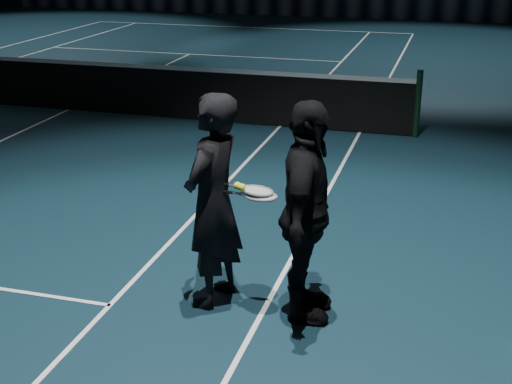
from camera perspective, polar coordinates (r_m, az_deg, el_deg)
floor at (r=13.88m, az=-14.86°, el=6.31°), size 36.00×36.00×0.00m
court_lines at (r=13.88m, az=-14.86°, el=6.33°), size 10.98×23.78×0.01m
net_post_right at (r=11.88m, az=12.81°, el=6.88°), size 0.10×0.10×1.10m
net_mesh at (r=13.78m, az=-15.03°, el=8.12°), size 12.80×0.02×0.86m
net_tape at (r=13.69m, az=-15.21°, el=10.02°), size 12.80×0.03×0.07m
sponsor_backdrop at (r=28.08m, az=1.50°, el=14.87°), size 22.00×0.15×0.90m
player_a at (r=6.30m, az=-3.47°, el=-0.77°), size 0.60×0.79×1.96m
player_b at (r=6.04m, az=4.01°, el=-1.73°), size 0.58×1.18×1.96m
racket_lower at (r=6.11m, az=0.41°, el=-0.34°), size 0.69×0.26×0.03m
racket_upper at (r=6.15m, az=0.09°, el=0.11°), size 0.68×0.23×0.10m
tennis_balls at (r=6.15m, az=-1.29°, el=0.62°), size 0.12×0.10×0.12m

